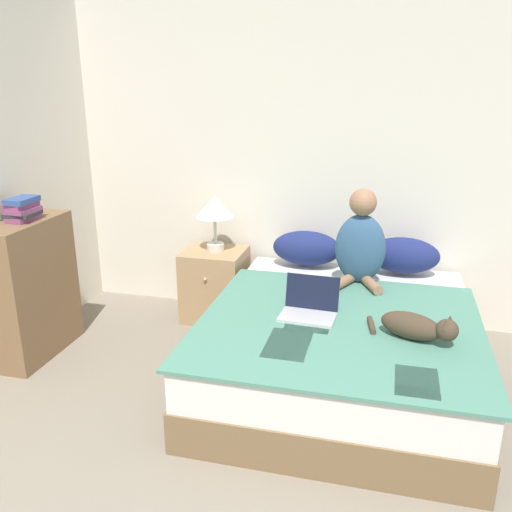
{
  "coord_description": "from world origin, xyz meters",
  "views": [
    {
      "loc": [
        0.52,
        -0.78,
        1.9
      ],
      "look_at": [
        -0.26,
        2.31,
        0.85
      ],
      "focal_mm": 38.0,
      "sensor_mm": 36.0,
      "label": 1
    }
  ],
  "objects_px": {
    "pillow_far": "(403,255)",
    "nightstand": "(215,284)",
    "book_stack_top": "(23,209)",
    "cat_tabby": "(418,326)",
    "person_sitting": "(360,244)",
    "pillow_near": "(307,248)",
    "bookshelf": "(33,289)",
    "laptop_open": "(309,308)",
    "bed": "(340,346)",
    "table_lamp": "(215,210)"
  },
  "relations": [
    {
      "from": "bed",
      "to": "cat_tabby",
      "type": "height_order",
      "value": "cat_tabby"
    },
    {
      "from": "bed",
      "to": "person_sitting",
      "type": "distance_m",
      "value": 0.77
    },
    {
      "from": "person_sitting",
      "to": "pillow_far",
      "type": "bearing_deg",
      "value": 43.5
    },
    {
      "from": "pillow_far",
      "to": "table_lamp",
      "type": "relative_size",
      "value": 1.19
    },
    {
      "from": "book_stack_top",
      "to": "laptop_open",
      "type": "bearing_deg",
      "value": 0.32
    },
    {
      "from": "pillow_near",
      "to": "nightstand",
      "type": "distance_m",
      "value": 0.82
    },
    {
      "from": "bed",
      "to": "cat_tabby",
      "type": "distance_m",
      "value": 0.63
    },
    {
      "from": "pillow_far",
      "to": "book_stack_top",
      "type": "height_order",
      "value": "book_stack_top"
    },
    {
      "from": "nightstand",
      "to": "bookshelf",
      "type": "height_order",
      "value": "bookshelf"
    },
    {
      "from": "cat_tabby",
      "to": "book_stack_top",
      "type": "bearing_deg",
      "value": -163.02
    },
    {
      "from": "book_stack_top",
      "to": "cat_tabby",
      "type": "bearing_deg",
      "value": -3.63
    },
    {
      "from": "pillow_far",
      "to": "nightstand",
      "type": "distance_m",
      "value": 1.51
    },
    {
      "from": "pillow_far",
      "to": "cat_tabby",
      "type": "height_order",
      "value": "pillow_far"
    },
    {
      "from": "bed",
      "to": "pillow_near",
      "type": "xyz_separation_m",
      "value": [
        -0.37,
        0.82,
        0.39
      ]
    },
    {
      "from": "person_sitting",
      "to": "table_lamp",
      "type": "xyz_separation_m",
      "value": [
        -1.15,
        0.22,
        0.13
      ]
    },
    {
      "from": "cat_tabby",
      "to": "laptop_open",
      "type": "height_order",
      "value": "laptop_open"
    },
    {
      "from": "pillow_far",
      "to": "book_stack_top",
      "type": "relative_size",
      "value": 2.33
    },
    {
      "from": "pillow_far",
      "to": "cat_tabby",
      "type": "distance_m",
      "value": 1.13
    },
    {
      "from": "pillow_far",
      "to": "person_sitting",
      "type": "bearing_deg",
      "value": -136.5
    },
    {
      "from": "bed",
      "to": "pillow_near",
      "type": "height_order",
      "value": "pillow_near"
    },
    {
      "from": "bookshelf",
      "to": "cat_tabby",
      "type": "bearing_deg",
      "value": -3.52
    },
    {
      "from": "table_lamp",
      "to": "bed",
      "type": "bearing_deg",
      "value": -34.79
    },
    {
      "from": "person_sitting",
      "to": "pillow_near",
      "type": "bearing_deg",
      "value": 145.73
    },
    {
      "from": "pillow_near",
      "to": "person_sitting",
      "type": "xyz_separation_m",
      "value": [
        0.43,
        -0.29,
        0.15
      ]
    },
    {
      "from": "pillow_far",
      "to": "bookshelf",
      "type": "distance_m",
      "value": 2.7
    },
    {
      "from": "nightstand",
      "to": "book_stack_top",
      "type": "bearing_deg",
      "value": -139.16
    },
    {
      "from": "person_sitting",
      "to": "nightstand",
      "type": "bearing_deg",
      "value": 169.16
    },
    {
      "from": "person_sitting",
      "to": "table_lamp",
      "type": "height_order",
      "value": "person_sitting"
    },
    {
      "from": "pillow_near",
      "to": "pillow_far",
      "type": "relative_size",
      "value": 1.0
    },
    {
      "from": "pillow_far",
      "to": "nightstand",
      "type": "xyz_separation_m",
      "value": [
        -1.47,
        -0.07,
        -0.35
      ]
    },
    {
      "from": "bed",
      "to": "nightstand",
      "type": "distance_m",
      "value": 1.34
    },
    {
      "from": "pillow_far",
      "to": "book_stack_top",
      "type": "bearing_deg",
      "value": -158.97
    },
    {
      "from": "cat_tabby",
      "to": "bookshelf",
      "type": "xyz_separation_m",
      "value": [
        -2.59,
        0.16,
        -0.09
      ]
    },
    {
      "from": "cat_tabby",
      "to": "bookshelf",
      "type": "bearing_deg",
      "value": -162.9
    },
    {
      "from": "pillow_near",
      "to": "cat_tabby",
      "type": "xyz_separation_m",
      "value": [
        0.81,
        -1.13,
        -0.05
      ]
    },
    {
      "from": "table_lamp",
      "to": "book_stack_top",
      "type": "distance_m",
      "value": 1.39
    },
    {
      "from": "laptop_open",
      "to": "pillow_far",
      "type": "bearing_deg",
      "value": 62.97
    },
    {
      "from": "nightstand",
      "to": "book_stack_top",
      "type": "height_order",
      "value": "book_stack_top"
    },
    {
      "from": "pillow_near",
      "to": "book_stack_top",
      "type": "relative_size",
      "value": 2.33
    },
    {
      "from": "nightstand",
      "to": "laptop_open",
      "type": "bearing_deg",
      "value": -44.2
    },
    {
      "from": "laptop_open",
      "to": "table_lamp",
      "type": "distance_m",
      "value": 1.32
    },
    {
      "from": "book_stack_top",
      "to": "table_lamp",
      "type": "bearing_deg",
      "value": 40.55
    },
    {
      "from": "person_sitting",
      "to": "book_stack_top",
      "type": "distance_m",
      "value": 2.32
    },
    {
      "from": "nightstand",
      "to": "table_lamp",
      "type": "relative_size",
      "value": 1.29
    },
    {
      "from": "laptop_open",
      "to": "bookshelf",
      "type": "bearing_deg",
      "value": -176.17
    },
    {
      "from": "table_lamp",
      "to": "pillow_near",
      "type": "bearing_deg",
      "value": 5.14
    },
    {
      "from": "bed",
      "to": "laptop_open",
      "type": "xyz_separation_m",
      "value": [
        -0.19,
        -0.13,
        0.3
      ]
    },
    {
      "from": "nightstand",
      "to": "bookshelf",
      "type": "distance_m",
      "value": 1.39
    },
    {
      "from": "table_lamp",
      "to": "pillow_far",
      "type": "bearing_deg",
      "value": 2.57
    },
    {
      "from": "laptop_open",
      "to": "nightstand",
      "type": "height_order",
      "value": "laptop_open"
    }
  ]
}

